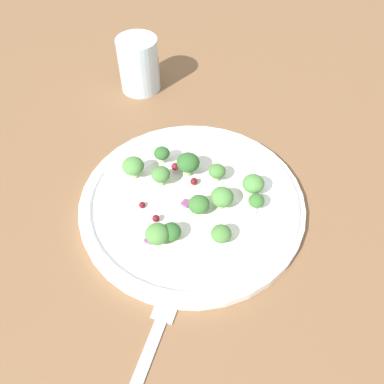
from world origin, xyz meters
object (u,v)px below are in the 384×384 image
object	(u,v)px
plate	(192,201)
broccoli_floret_1	(222,197)
fork	(144,364)
broccoli_floret_2	(256,201)
water_glass	(139,65)
broccoli_floret_0	(199,205)

from	to	relation	value
plate	broccoli_floret_1	distance (cm)	4.40
broccoli_floret_1	fork	distance (cm)	20.38
broccoli_floret_2	water_glass	bearing A→B (deg)	95.83
water_glass	broccoli_floret_0	bearing A→B (deg)	-96.86
broccoli_floret_1	fork	world-z (taller)	broccoli_floret_1
broccoli_floret_1	broccoli_floret_2	world-z (taller)	broccoli_floret_1
broccoli_floret_1	water_glass	world-z (taller)	water_glass
broccoli_floret_1	fork	xyz separation A→B (cm)	(-15.44, -13.01, -2.81)
broccoli_floret_1	water_glass	size ratio (longest dim) A/B	0.32
broccoli_floret_0	broccoli_floret_1	bearing A→B (deg)	-7.11
fork	water_glass	bearing A→B (deg)	69.27
plate	water_glass	world-z (taller)	water_glass
fork	water_glass	world-z (taller)	water_glass
plate	water_glass	xyz separation A→B (cm)	(3.32, 26.61, 3.50)
broccoli_floret_0	water_glass	bearing A→B (deg)	83.14
broccoli_floret_0	broccoli_floret_2	xyz separation A→B (cm)	(6.66, -2.32, -0.27)
broccoli_floret_0	broccoli_floret_2	size ratio (longest dim) A/B	1.32
broccoli_floret_1	broccoli_floret_2	distance (cm)	4.24
plate	water_glass	size ratio (longest dim) A/B	3.26
plate	broccoli_floret_2	world-z (taller)	broccoli_floret_2
broccoli_floret_0	broccoli_floret_2	bearing A→B (deg)	-19.19
broccoli_floret_0	water_glass	distance (cm)	29.11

